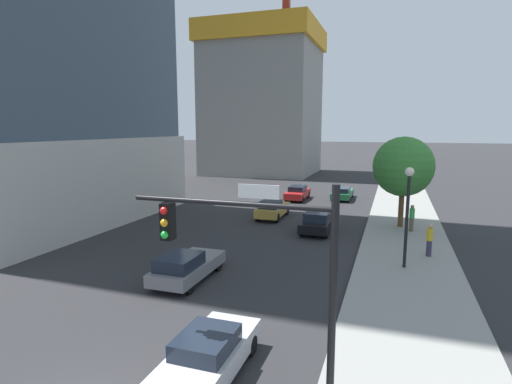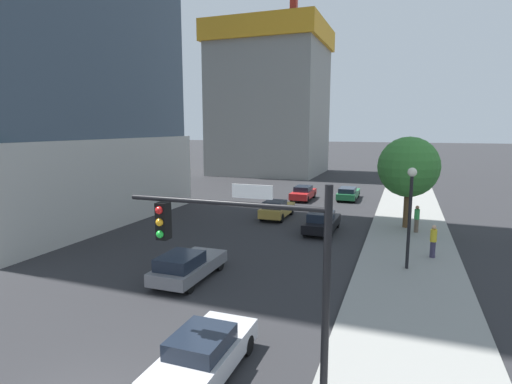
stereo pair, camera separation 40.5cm
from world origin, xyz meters
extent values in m
cube|color=gray|center=(7.94, 20.00, 0.07)|extent=(5.14, 120.00, 0.15)
cube|color=#B2AFA8|center=(-20.14, 16.99, 3.15)|extent=(17.21, 19.81, 6.31)
cube|color=gray|center=(-12.50, 53.90, 11.01)|extent=(15.66, 14.72, 22.02)
cube|color=gold|center=(-12.50, 53.90, 20.52)|extent=(16.60, 15.60, 3.00)
cube|color=red|center=(-7.80, 49.49, 15.34)|extent=(0.90, 0.90, 30.68)
cylinder|color=black|center=(5.77, 2.61, 2.95)|extent=(0.20, 0.20, 5.60)
cylinder|color=black|center=(2.97, 2.61, 5.13)|extent=(5.60, 0.14, 0.14)
cube|color=black|center=(1.14, 2.61, 4.50)|extent=(0.32, 0.36, 1.05)
sphere|color=red|center=(1.14, 2.42, 4.84)|extent=(0.22, 0.22, 0.22)
sphere|color=orange|center=(1.14, 2.42, 4.50)|extent=(0.22, 0.22, 0.22)
sphere|color=green|center=(1.14, 2.42, 4.16)|extent=(0.22, 0.22, 0.22)
cube|color=white|center=(3.81, 2.61, 5.48)|extent=(1.10, 0.04, 0.36)
cylinder|color=black|center=(7.78, 13.91, 2.47)|extent=(0.16, 0.16, 4.64)
sphere|color=silver|center=(7.78, 13.91, 4.97)|extent=(0.44, 0.44, 0.44)
cylinder|color=brown|center=(7.67, 22.91, 1.50)|extent=(0.36, 0.36, 2.70)
sphere|color=#387F33|center=(7.67, 22.91, 4.41)|extent=(4.15, 4.15, 4.15)
cube|color=#B7B7BC|center=(2.30, 2.68, 0.58)|extent=(1.74, 4.29, 0.63)
cube|color=#19212D|center=(2.30, 2.52, 1.14)|extent=(1.47, 1.87, 0.49)
cylinder|color=black|center=(1.53, 4.14, 0.31)|extent=(0.22, 0.62, 0.62)
cylinder|color=black|center=(3.07, 4.14, 0.31)|extent=(0.22, 0.62, 0.62)
cube|color=black|center=(2.30, 20.23, 0.58)|extent=(1.86, 4.58, 0.60)
cube|color=#19212D|center=(2.30, 19.87, 1.17)|extent=(1.56, 2.12, 0.57)
cylinder|color=black|center=(1.48, 21.79, 0.33)|extent=(0.22, 0.67, 0.67)
cylinder|color=black|center=(3.12, 21.79, 0.33)|extent=(0.22, 0.67, 0.67)
cylinder|color=black|center=(1.48, 18.67, 0.33)|extent=(0.22, 0.67, 0.67)
cylinder|color=black|center=(3.12, 18.67, 0.33)|extent=(0.22, 0.67, 0.67)
cube|color=#1E6638|center=(2.30, 33.83, 0.55)|extent=(1.77, 4.73, 0.57)
cube|color=#19212D|center=(2.30, 33.01, 1.06)|extent=(1.48, 2.32, 0.46)
cylinder|color=black|center=(1.52, 35.43, 0.31)|extent=(0.22, 0.63, 0.63)
cylinder|color=black|center=(3.08, 35.43, 0.31)|extent=(0.22, 0.63, 0.63)
cylinder|color=black|center=(1.52, 32.22, 0.31)|extent=(0.22, 0.63, 0.63)
cylinder|color=black|center=(3.08, 32.22, 0.31)|extent=(0.22, 0.63, 0.63)
cube|color=slate|center=(-1.88, 9.30, 0.57)|extent=(1.90, 4.50, 0.56)
cube|color=#19212D|center=(-1.88, 8.47, 1.14)|extent=(1.60, 2.11, 0.56)
cylinder|color=black|center=(-2.71, 10.83, 0.34)|extent=(0.22, 0.68, 0.68)
cylinder|color=black|center=(-1.04, 10.83, 0.34)|extent=(0.22, 0.68, 0.68)
cylinder|color=black|center=(-2.71, 7.77, 0.34)|extent=(0.22, 0.68, 0.68)
cylinder|color=black|center=(-1.04, 7.77, 0.34)|extent=(0.22, 0.68, 0.68)
cube|color=red|center=(-1.88, 32.04, 0.58)|extent=(1.74, 4.45, 0.61)
cube|color=#19212D|center=(-1.88, 32.03, 1.13)|extent=(1.46, 2.13, 0.48)
cylinder|color=black|center=(-2.64, 33.55, 0.33)|extent=(0.22, 0.66, 0.66)
cylinder|color=black|center=(-1.11, 33.55, 0.33)|extent=(0.22, 0.66, 0.66)
cylinder|color=black|center=(-2.64, 30.53, 0.33)|extent=(0.22, 0.66, 0.66)
cylinder|color=black|center=(-1.11, 30.53, 0.33)|extent=(0.22, 0.66, 0.66)
cube|color=#AD8938|center=(-1.88, 23.35, 0.63)|extent=(1.77, 4.25, 0.66)
cube|color=#19212D|center=(-1.88, 22.68, 1.21)|extent=(1.48, 1.81, 0.51)
cylinder|color=black|center=(-2.66, 24.79, 0.35)|extent=(0.22, 0.70, 0.70)
cylinder|color=black|center=(-1.10, 24.79, 0.35)|extent=(0.22, 0.70, 0.70)
cylinder|color=black|center=(-2.66, 21.90, 0.35)|extent=(0.22, 0.70, 0.70)
cylinder|color=black|center=(-1.10, 21.90, 0.35)|extent=(0.22, 0.70, 0.70)
cylinder|color=#38334C|center=(9.08, 16.25, 0.59)|extent=(0.28, 0.28, 0.88)
cylinder|color=gold|center=(9.08, 16.25, 1.36)|extent=(0.34, 0.34, 0.68)
sphere|color=tan|center=(9.08, 16.25, 1.82)|extent=(0.24, 0.24, 0.24)
cylinder|color=brown|center=(8.36, 21.72, 0.59)|extent=(0.28, 0.28, 0.89)
cylinder|color=green|center=(8.36, 21.72, 1.38)|extent=(0.34, 0.34, 0.68)
sphere|color=#997051|center=(8.36, 21.72, 1.84)|extent=(0.24, 0.24, 0.24)
camera|label=1|loc=(7.06, -7.17, 7.10)|focal=28.75mm
camera|label=2|loc=(7.44, -7.04, 7.10)|focal=28.75mm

